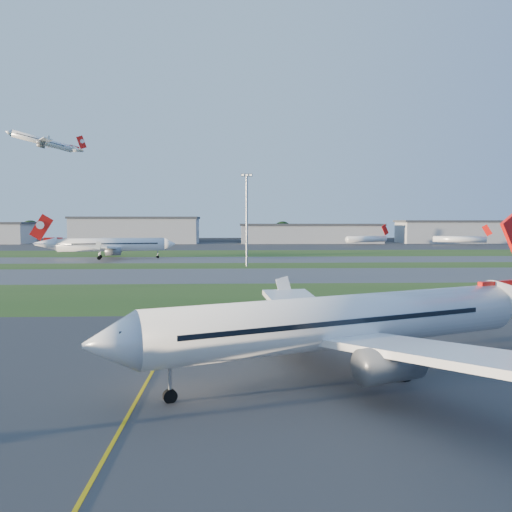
{
  "coord_description": "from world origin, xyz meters",
  "views": [
    {
      "loc": [
        12.04,
        -31.1,
        12.65
      ],
      "look_at": [
        15.25,
        49.61,
        7.0
      ],
      "focal_mm": 35.0,
      "sensor_mm": 36.0,
      "label": 1
    }
  ],
  "objects_px": {
    "airliner_parked": "(348,322)",
    "mini_jet_far": "(460,239)",
    "airliner_taxiing": "(111,245)",
    "light_mast_centre": "(247,213)",
    "mini_jet_near": "(367,239)"
  },
  "relations": [
    {
      "from": "airliner_parked",
      "to": "mini_jet_far",
      "type": "height_order",
      "value": "airliner_parked"
    },
    {
      "from": "airliner_taxiing",
      "to": "light_mast_centre",
      "type": "bearing_deg",
      "value": 135.76
    },
    {
      "from": "airliner_taxiing",
      "to": "mini_jet_far",
      "type": "distance_m",
      "value": 181.35
    },
    {
      "from": "airliner_parked",
      "to": "airliner_taxiing",
      "type": "relative_size",
      "value": 0.92
    },
    {
      "from": "airliner_taxiing",
      "to": "mini_jet_near",
      "type": "bearing_deg",
      "value": -151.67
    },
    {
      "from": "airliner_taxiing",
      "to": "mini_jet_near",
      "type": "relative_size",
      "value": 1.61
    },
    {
      "from": "airliner_taxiing",
      "to": "light_mast_centre",
      "type": "xyz_separation_m",
      "value": [
        44.87,
        -28.95,
        10.12
      ]
    },
    {
      "from": "mini_jet_near",
      "to": "mini_jet_far",
      "type": "relative_size",
      "value": 0.98
    },
    {
      "from": "mini_jet_far",
      "to": "light_mast_centre",
      "type": "height_order",
      "value": "light_mast_centre"
    },
    {
      "from": "light_mast_centre",
      "to": "airliner_parked",
      "type": "bearing_deg",
      "value": -86.51
    },
    {
      "from": "airliner_parked",
      "to": "mini_jet_near",
      "type": "bearing_deg",
      "value": 53.32
    },
    {
      "from": "mini_jet_near",
      "to": "light_mast_centre",
      "type": "height_order",
      "value": "light_mast_centre"
    },
    {
      "from": "airliner_parked",
      "to": "light_mast_centre",
      "type": "height_order",
      "value": "light_mast_centre"
    },
    {
      "from": "airliner_parked",
      "to": "mini_jet_near",
      "type": "relative_size",
      "value": 1.48
    },
    {
      "from": "mini_jet_near",
      "to": "light_mast_centre",
      "type": "distance_m",
      "value": 138.27
    }
  ]
}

